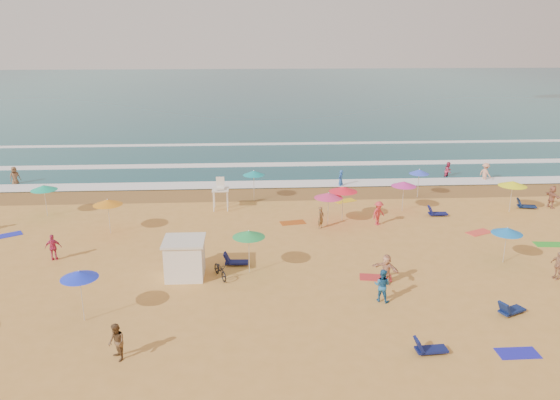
{
  "coord_description": "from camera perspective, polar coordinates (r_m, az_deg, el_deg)",
  "views": [
    {
      "loc": [
        -2.81,
        -29.99,
        12.89
      ],
      "look_at": [
        -0.75,
        6.0,
        1.5
      ],
      "focal_mm": 35.0,
      "sensor_mm": 36.0,
      "label": 1
    }
  ],
  "objects": [
    {
      "name": "ground",
      "position": [
        32.77,
        1.92,
        -5.64
      ],
      "size": [
        220.0,
        220.0,
        0.0
      ],
      "primitive_type": "plane",
      "color": "gold",
      "rests_on": "ground"
    },
    {
      "name": "ocean",
      "position": [
        114.75,
        -1.89,
        11.07
      ],
      "size": [
        220.0,
        140.0,
        0.18
      ],
      "primitive_type": "cube",
      "color": "#0C4756",
      "rests_on": "ground"
    },
    {
      "name": "wet_sand",
      "position": [
        44.49,
        0.49,
        0.7
      ],
      "size": [
        220.0,
        220.0,
        0.0
      ],
      "primitive_type": "plane",
      "color": "olive",
      "rests_on": "ground"
    },
    {
      "name": "surf_foam",
      "position": [
        52.96,
        -0.13,
        3.56
      ],
      "size": [
        200.0,
        18.7,
        0.05
      ],
      "color": "white",
      "rests_on": "ground"
    },
    {
      "name": "cabana",
      "position": [
        29.98,
        -9.91,
        -6.11
      ],
      "size": [
        2.0,
        2.0,
        2.0
      ],
      "primitive_type": "cube",
      "color": "white",
      "rests_on": "ground"
    },
    {
      "name": "cabana_roof",
      "position": [
        29.58,
        -10.02,
        -4.23
      ],
      "size": [
        2.2,
        2.2,
        0.12
      ],
      "primitive_type": "cube",
      "color": "silver",
      "rests_on": "cabana"
    },
    {
      "name": "bicycle",
      "position": [
        29.76,
        -6.26,
        -7.26
      ],
      "size": [
        1.23,
        1.85,
        0.92
      ],
      "primitive_type": "imported",
      "rotation": [
        0.0,
        0.0,
        0.39
      ],
      "color": "black",
      "rests_on": "ground"
    },
    {
      "name": "lifeguard_stand",
      "position": [
        40.52,
        -6.21,
        0.43
      ],
      "size": [
        1.2,
        1.2,
        2.1
      ],
      "primitive_type": null,
      "color": "white",
      "rests_on": "ground"
    },
    {
      "name": "beach_umbrellas",
      "position": [
        33.38,
        2.33,
        -1.24
      ],
      "size": [
        41.32,
        22.78,
        0.82
      ],
      "color": "#347AEC",
      "rests_on": "ground"
    },
    {
      "name": "loungers",
      "position": [
        29.94,
        13.97,
        -8.17
      ],
      "size": [
        47.22,
        23.83,
        0.34
      ],
      "color": "#0F164B",
      "rests_on": "ground"
    },
    {
      "name": "towels",
      "position": [
        30.6,
        3.63,
        -7.39
      ],
      "size": [
        48.2,
        25.74,
        0.03
      ],
      "color": "#B13616",
      "rests_on": "ground"
    },
    {
      "name": "beachgoers",
      "position": [
        36.79,
        4.39,
        -1.76
      ],
      "size": [
        46.07,
        28.15,
        2.1
      ],
      "color": "#C63161",
      "rests_on": "ground"
    }
  ]
}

